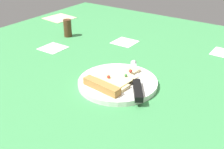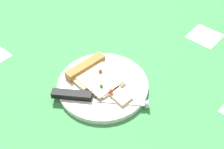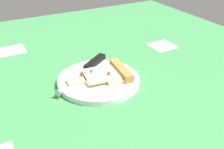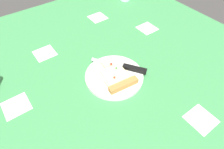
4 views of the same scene
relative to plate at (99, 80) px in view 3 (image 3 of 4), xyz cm
name	(u,v)px [view 3 (image 3 of 4)]	position (x,y,z in cm)	size (l,w,h in cm)	color
ground_plane	(93,92)	(1.67, -2.53, -2.26)	(147.14, 147.14, 3.00)	#3D8C4C
plate	(99,80)	(0.00, 0.00, 0.00)	(23.55, 23.55, 1.53)	white
pizza_slice	(107,74)	(0.29, 2.60, 1.54)	(12.25, 18.17, 2.34)	beige
knife	(87,69)	(-5.74, -1.00, 1.37)	(15.32, 20.97, 2.45)	silver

